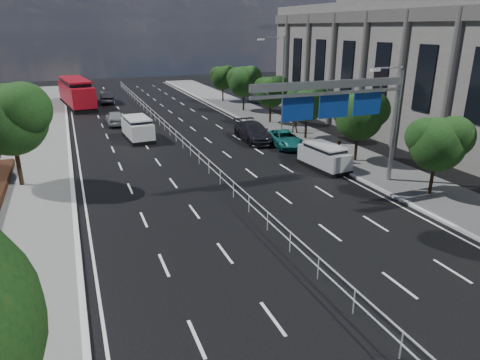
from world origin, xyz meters
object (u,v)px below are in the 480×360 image
near_car_dark (107,97)px  parked_car_dark (254,132)px  pedestrian_a (337,151)px  pedestrian_b (294,123)px  white_minivan (138,129)px  parked_car_teal (285,139)px  overhead_gantry (346,100)px  red_bus (76,92)px  silver_minivan (324,157)px  near_car_silver (115,118)px

near_car_dark → parked_car_dark: size_ratio=0.86×
pedestrian_a → pedestrian_b: bearing=-138.9°
white_minivan → parked_car_dark: white_minivan is taller
pedestrian_a → parked_car_teal: bearing=-116.9°
near_car_dark → parked_car_teal: size_ratio=1.01×
white_minivan → near_car_dark: size_ratio=1.00×
overhead_gantry → red_bus: bearing=110.4°
silver_minivan → pedestrian_a: size_ratio=2.63×
overhead_gantry → near_car_silver: overhead_gantry is taller
silver_minivan → red_bus: bearing=108.9°
red_bus → near_car_dark: red_bus is taller
near_car_dark → red_bus: bearing=21.5°
near_car_silver → silver_minivan: silver_minivan is taller
overhead_gantry → parked_car_teal: 11.66m
parked_car_teal → parked_car_dark: parked_car_dark is taller
white_minivan → pedestrian_b: bearing=-16.7°
parked_car_teal → pedestrian_a: 6.09m
white_minivan → pedestrian_a: white_minivan is taller
overhead_gantry → parked_car_teal: (1.56, 10.45, -4.94)m
white_minivan → overhead_gantry: bearing=-64.7°
overhead_gantry → white_minivan: 20.61m
overhead_gantry → white_minivan: bearing=119.1°
near_car_silver → near_car_dark: (0.61, 14.41, 0.07)m
red_bus → near_car_dark: (3.88, 1.07, -1.03)m
overhead_gantry → red_bus: size_ratio=0.85×
near_car_dark → white_minivan: bearing=97.7°
red_bus → near_car_silver: size_ratio=2.79×
overhead_gantry → near_car_dark: overhead_gantry is taller
near_car_dark → near_car_silver: bearing=93.7°
white_minivan → red_bus: red_bus is taller
pedestrian_a → silver_minivan: bearing=-18.7°
near_car_silver → white_minivan: bearing=99.9°
overhead_gantry → pedestrian_a: (2.86, 4.50, -4.63)m
overhead_gantry → pedestrian_a: size_ratio=6.10×
near_car_dark → parked_car_teal: bearing=118.6°
overhead_gantry → pedestrian_b: (4.53, 14.29, -4.56)m
parked_car_dark → white_minivan: bearing=157.8°
silver_minivan → parked_car_dark: silver_minivan is taller
near_car_dark → parked_car_dark: (10.20, -26.06, 0.02)m
red_bus → near_car_silver: (3.27, -13.35, -1.10)m
silver_minivan → parked_car_teal: (0.19, 6.50, -0.20)m
parked_car_teal → white_minivan: bearing=153.8°
near_car_dark → parked_car_teal: (11.92, -28.82, -0.13)m
silver_minivan → parked_car_teal: size_ratio=0.92×
parked_car_teal → parked_car_dark: 3.26m
near_car_dark → parked_car_teal: 31.19m
parked_car_teal → pedestrian_b: bearing=58.3°
overhead_gantry → near_car_silver: bearing=113.8°
white_minivan → parked_car_teal: bearing=-35.9°
near_car_dark → pedestrian_a: 37.19m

